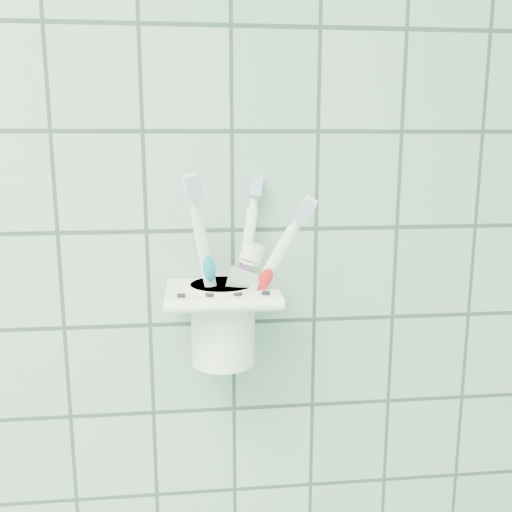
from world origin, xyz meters
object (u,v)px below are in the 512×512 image
(toothbrush_orange, at_px, (222,259))
(toothpaste_tube, at_px, (222,292))
(holder_bracket, at_px, (222,295))
(cup, at_px, (223,320))
(toothbrush_pink, at_px, (222,262))
(toothbrush_blue, at_px, (232,266))

(toothbrush_orange, xyz_separation_m, toothpaste_tube, (-0.00, -0.03, -0.03))
(holder_bracket, xyz_separation_m, cup, (0.00, 0.00, -0.03))
(toothbrush_pink, relative_size, toothbrush_blue, 1.03)
(toothbrush_orange, height_order, toothpaste_tube, toothbrush_orange)
(cup, bearing_deg, holder_bracket, -99.48)
(holder_bracket, relative_size, cup, 1.33)
(holder_bracket, relative_size, toothpaste_tube, 0.86)
(holder_bracket, height_order, toothbrush_blue, toothbrush_blue)
(toothbrush_pink, bearing_deg, toothbrush_blue, -55.31)
(cup, distance_m, toothbrush_orange, 0.06)
(toothbrush_pink, bearing_deg, cup, -118.12)
(holder_bracket, bearing_deg, toothbrush_orange, 85.48)
(toothbrush_blue, height_order, toothpaste_tube, toothbrush_blue)
(cup, relative_size, toothbrush_orange, 0.45)
(toothbrush_blue, bearing_deg, cup, 174.11)
(toothbrush_blue, bearing_deg, holder_bracket, -166.83)
(toothbrush_blue, bearing_deg, toothbrush_orange, 121.12)
(toothbrush_pink, xyz_separation_m, toothbrush_blue, (0.01, -0.01, -0.00))
(cup, height_order, toothbrush_orange, toothbrush_orange)
(holder_bracket, bearing_deg, toothbrush_blue, 11.64)
(toothbrush_pink, relative_size, toothbrush_orange, 1.03)
(holder_bracket, relative_size, toothbrush_orange, 0.60)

